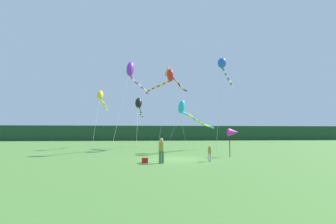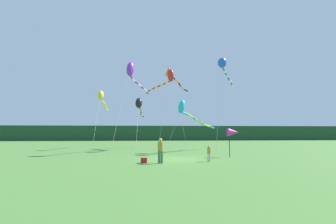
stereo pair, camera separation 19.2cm
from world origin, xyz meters
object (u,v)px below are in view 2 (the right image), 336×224
(kite_red, at_px, (169,77))
(kite_black, at_px, (139,105))
(kite_cyan, at_px, (187,111))
(kite_purple, at_px, (132,72))
(banner_flag_pole, at_px, (233,132))
(person_child, at_px, (209,152))
(cooler_box, at_px, (144,160))
(kite_orange, at_px, (171,74))
(person_adult, at_px, (160,149))
(kite_yellow, at_px, (102,98))
(kite_blue, at_px, (223,66))

(kite_red, height_order, kite_black, kite_red)
(kite_cyan, distance_m, kite_purple, 7.18)
(banner_flag_pole, relative_size, kite_black, 0.33)
(person_child, relative_size, kite_black, 0.15)
(cooler_box, relative_size, kite_purple, 0.04)
(kite_cyan, distance_m, kite_orange, 10.74)
(person_adult, bearing_deg, person_child, 10.92)
(person_adult, bearing_deg, kite_black, 99.17)
(person_child, bearing_deg, person_adult, -169.08)
(kite_yellow, bearing_deg, person_adult, -66.00)
(person_adult, relative_size, kite_cyan, 0.25)
(person_adult, height_order, kite_blue, kite_blue)
(person_child, xyz_separation_m, kite_cyan, (-0.11, 8.84, 3.79))
(kite_red, relative_size, kite_purple, 1.11)
(person_adult, distance_m, person_child, 3.56)
(person_child, xyz_separation_m, kite_purple, (-6.03, 8.20, 7.80))
(kite_black, bearing_deg, kite_red, 44.76)
(kite_red, relative_size, kite_orange, 0.90)
(person_adult, height_order, kite_purple, kite_purple)
(cooler_box, height_order, banner_flag_pole, banner_flag_pole)
(cooler_box, xyz_separation_m, kite_red, (3.06, 14.89, 9.33))
(kite_red, relative_size, kite_blue, 1.02)
(kite_cyan, bearing_deg, kite_black, 160.08)
(banner_flag_pole, height_order, kite_cyan, kite_cyan)
(kite_orange, bearing_deg, kite_blue, -58.70)
(person_adult, xyz_separation_m, kite_black, (-1.84, 11.40, 4.32))
(cooler_box, distance_m, kite_black, 12.26)
(kite_black, xyz_separation_m, kite_yellow, (-5.05, 4.08, 1.38))
(cooler_box, relative_size, kite_cyan, 0.06)
(kite_purple, bearing_deg, kite_orange, 61.53)
(kite_orange, xyz_separation_m, kite_purple, (-5.04, -9.30, -2.28))
(banner_flag_pole, height_order, kite_purple, kite_purple)
(kite_black, bearing_deg, kite_cyan, -19.92)
(person_child, bearing_deg, banner_flag_pole, 46.17)
(kite_orange, bearing_deg, person_child, -86.77)
(kite_black, xyz_separation_m, kite_orange, (4.33, 6.77, 5.47))
(person_adult, distance_m, kite_black, 12.33)
(kite_red, relative_size, kite_cyan, 1.58)
(kite_yellow, distance_m, kite_purple, 8.12)
(kite_red, distance_m, kite_blue, 7.92)
(kite_cyan, bearing_deg, kite_orange, 95.80)
(kite_yellow, xyz_separation_m, kite_purple, (4.35, -6.62, 1.80))
(kite_black, bearing_deg, kite_blue, -10.30)
(kite_cyan, bearing_deg, person_child, -89.29)
(cooler_box, relative_size, kite_orange, 0.04)
(kite_red, xyz_separation_m, kite_purple, (-4.50, -6.29, -1.06))
(person_child, bearing_deg, kite_blue, 65.12)
(cooler_box, xyz_separation_m, kite_orange, (3.60, 17.89, 10.55))
(kite_orange, bearing_deg, kite_yellow, -164.05)
(kite_red, height_order, kite_cyan, kite_red)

